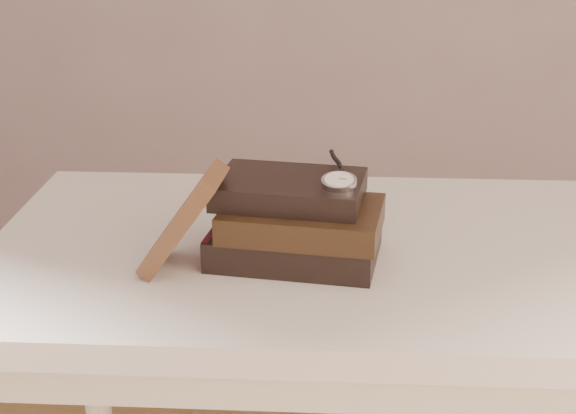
{
  "coord_description": "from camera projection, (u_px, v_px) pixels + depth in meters",
  "views": [
    {
      "loc": [
        -0.0,
        -0.78,
        1.24
      ],
      "look_at": [
        -0.06,
        0.3,
        0.82
      ],
      "focal_mm": 52.94,
      "sensor_mm": 36.0,
      "label": 1
    }
  ],
  "objects": [
    {
      "name": "eyeglasses",
      "position": [
        252.0,
        191.0,
        1.25
      ],
      "size": [
        0.11,
        0.12,
        0.05
      ],
      "color": "silver",
      "rests_on": "book_stack"
    },
    {
      "name": "journal",
      "position": [
        183.0,
        219.0,
        1.13
      ],
      "size": [
        0.12,
        0.11,
        0.14
      ],
      "primitive_type": "cube",
      "rotation": [
        0.0,
        0.62,
        -0.07
      ],
      "color": "#3D2617",
      "rests_on": "table"
    },
    {
      "name": "book_stack",
      "position": [
        296.0,
        222.0,
        1.17
      ],
      "size": [
        0.25,
        0.19,
        0.11
      ],
      "color": "black",
      "rests_on": "table"
    },
    {
      "name": "pocket_watch",
      "position": [
        339.0,
        180.0,
        1.13
      ],
      "size": [
        0.05,
        0.15,
        0.02
      ],
      "color": "silver",
      "rests_on": "book_stack"
    },
    {
      "name": "table",
      "position": [
        331.0,
        301.0,
        1.26
      ],
      "size": [
        1.0,
        0.6,
        0.75
      ],
      "color": "silver",
      "rests_on": "ground"
    }
  ]
}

